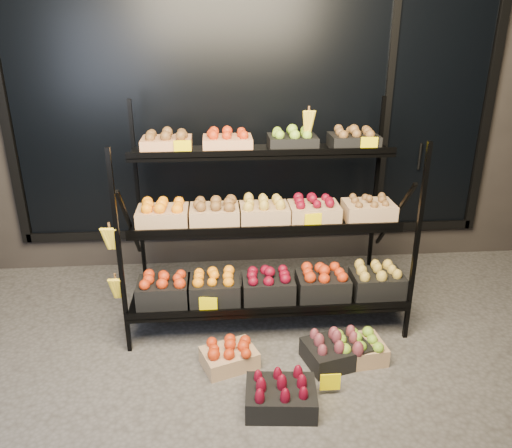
{
  "coord_description": "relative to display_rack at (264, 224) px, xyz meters",
  "views": [
    {
      "loc": [
        -0.36,
        -2.9,
        2.21
      ],
      "look_at": [
        -0.08,
        0.55,
        0.81
      ],
      "focal_mm": 35.0,
      "sensor_mm": 36.0,
      "label": 1
    }
  ],
  "objects": [
    {
      "name": "ground",
      "position": [
        0.01,
        -0.6,
        -0.79
      ],
      "size": [
        24.0,
        24.0,
        0.0
      ],
      "primitive_type": "plane",
      "color": "#514F4C",
      "rests_on": "ground"
    },
    {
      "name": "building",
      "position": [
        0.01,
        1.99,
        0.96
      ],
      "size": [
        6.0,
        2.08,
        3.5
      ],
      "color": "#2D2826",
      "rests_on": "ground"
    },
    {
      "name": "display_rack",
      "position": [
        0.0,
        0.0,
        0.0
      ],
      "size": [
        2.18,
        1.02,
        1.72
      ],
      "color": "black",
      "rests_on": "ground"
    },
    {
      "name": "tag_floor_b",
      "position": [
        0.33,
        -1.0,
        -0.73
      ],
      "size": [
        0.13,
        0.01,
        0.12
      ],
      "primitive_type": "cube",
      "color": "#F0D400",
      "rests_on": "ground"
    },
    {
      "name": "floor_crate_left",
      "position": [
        -0.3,
        -0.65,
        -0.7
      ],
      "size": [
        0.43,
        0.37,
        0.19
      ],
      "rotation": [
        0.0,
        0.0,
        0.35
      ],
      "color": "tan",
      "rests_on": "ground"
    },
    {
      "name": "floor_crate_midleft",
      "position": [
        -0.0,
        -1.09,
        -0.69
      ],
      "size": [
        0.46,
        0.36,
        0.21
      ],
      "rotation": [
        0.0,
        0.0,
        -0.1
      ],
      "color": "black",
      "rests_on": "ground"
    },
    {
      "name": "floor_crate_midright",
      "position": [
        0.59,
        -0.65,
        -0.7
      ],
      "size": [
        0.41,
        0.33,
        0.2
      ],
      "rotation": [
        0.0,
        0.0,
        0.12
      ],
      "color": "tan",
      "rests_on": "ground"
    },
    {
      "name": "floor_crate_right",
      "position": [
        0.44,
        -0.66,
        -0.69
      ],
      "size": [
        0.5,
        0.42,
        0.21
      ],
      "rotation": [
        0.0,
        0.0,
        0.27
      ],
      "color": "black",
      "rests_on": "ground"
    }
  ]
}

